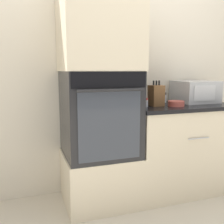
% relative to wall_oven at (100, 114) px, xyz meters
% --- Properties ---
extents(ground_plane, '(12.00, 12.00, 0.00)m').
position_rel_wall_oven_xyz_m(ground_plane, '(0.33, -0.30, -0.84)').
color(ground_plane, beige).
extents(wall_back, '(8.00, 0.05, 2.50)m').
position_rel_wall_oven_xyz_m(wall_back, '(0.33, 0.33, 0.41)').
color(wall_back, beige).
rests_on(wall_back, ground_plane).
extents(oven_cabinet_base, '(0.66, 0.60, 0.46)m').
position_rel_wall_oven_xyz_m(oven_cabinet_base, '(0.00, 0.00, -0.61)').
color(oven_cabinet_base, beige).
rests_on(oven_cabinet_base, ground_plane).
extents(wall_oven, '(0.64, 0.64, 0.76)m').
position_rel_wall_oven_xyz_m(wall_oven, '(0.00, 0.00, 0.00)').
color(wall_oven, black).
rests_on(wall_oven, oven_cabinet_base).
extents(oven_cabinet_upper, '(0.66, 0.60, 0.79)m').
position_rel_wall_oven_xyz_m(oven_cabinet_upper, '(0.00, 0.00, 0.77)').
color(oven_cabinet_upper, beige).
rests_on(oven_cabinet_upper, wall_oven).
extents(counter_unit, '(1.05, 0.63, 0.89)m').
position_rel_wall_oven_xyz_m(counter_unit, '(0.85, 0.00, -0.40)').
color(counter_unit, beige).
rests_on(counter_unit, ground_plane).
extents(microwave, '(0.40, 0.38, 0.23)m').
position_rel_wall_oven_xyz_m(microwave, '(1.09, 0.10, 0.16)').
color(microwave, '#B2B5BA').
rests_on(microwave, counter_unit).
extents(knife_block, '(0.12, 0.14, 0.24)m').
position_rel_wall_oven_xyz_m(knife_block, '(0.56, -0.02, 0.15)').
color(knife_block, brown).
rests_on(knife_block, counter_unit).
extents(bowl, '(0.16, 0.16, 0.05)m').
position_rel_wall_oven_xyz_m(bowl, '(0.73, -0.10, 0.07)').
color(bowl, '#B24C42').
rests_on(bowl, counter_unit).
extents(condiment_jar_near, '(0.04, 0.04, 0.08)m').
position_rel_wall_oven_xyz_m(condiment_jar_near, '(0.43, -0.06, 0.09)').
color(condiment_jar_near, silver).
rests_on(condiment_jar_near, counter_unit).
extents(condiment_jar_mid, '(0.04, 0.04, 0.11)m').
position_rel_wall_oven_xyz_m(condiment_jar_mid, '(0.77, 0.19, 0.10)').
color(condiment_jar_mid, silver).
rests_on(condiment_jar_mid, counter_unit).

